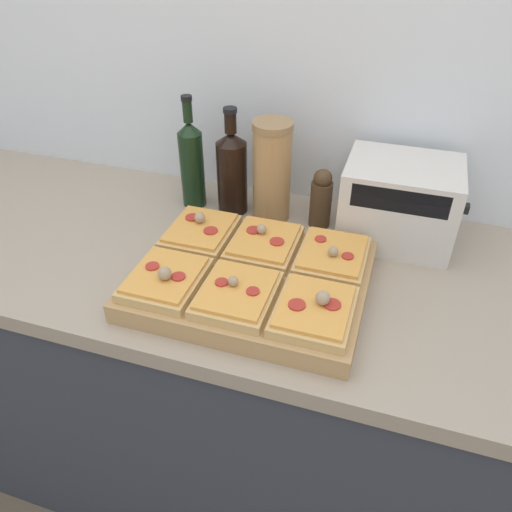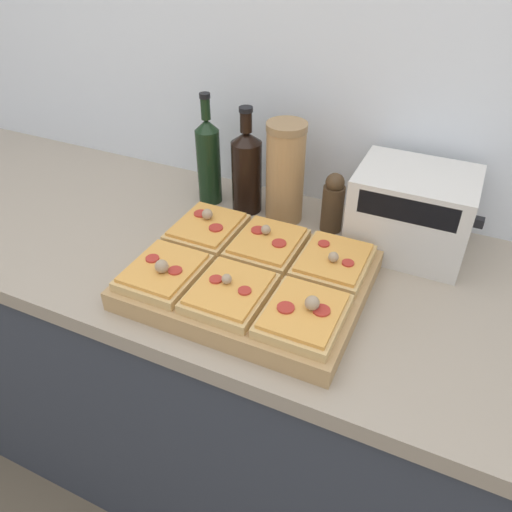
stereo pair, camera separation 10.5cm
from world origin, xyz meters
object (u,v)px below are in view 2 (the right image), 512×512
(wine_bottle, at_px, (247,170))
(toaster_oven, at_px, (411,212))
(grain_jar_tall, at_px, (286,173))
(pepper_mill, at_px, (333,203))
(olive_oil_bottle, at_px, (209,160))
(cutting_board, at_px, (250,280))

(wine_bottle, height_order, toaster_oven, wine_bottle)
(grain_jar_tall, bearing_deg, wine_bottle, 180.00)
(pepper_mill, bearing_deg, wine_bottle, 180.00)
(grain_jar_tall, bearing_deg, toaster_oven, -0.16)
(grain_jar_tall, xyz_separation_m, pepper_mill, (0.12, 0.00, -0.05))
(olive_oil_bottle, distance_m, wine_bottle, 0.11)
(cutting_board, relative_size, toaster_oven, 1.69)
(olive_oil_bottle, xyz_separation_m, grain_jar_tall, (0.22, 0.00, 0.01))
(pepper_mill, distance_m, toaster_oven, 0.19)
(wine_bottle, distance_m, pepper_mill, 0.24)
(wine_bottle, xyz_separation_m, pepper_mill, (0.23, 0.00, -0.04))
(cutting_board, bearing_deg, pepper_mill, 74.03)
(cutting_board, bearing_deg, olive_oil_bottle, 131.44)
(wine_bottle, bearing_deg, cutting_board, -63.10)
(olive_oil_bottle, bearing_deg, toaster_oven, -0.09)
(olive_oil_bottle, xyz_separation_m, wine_bottle, (0.11, 0.00, -0.01))
(wine_bottle, height_order, pepper_mill, wine_bottle)
(olive_oil_bottle, height_order, toaster_oven, olive_oil_bottle)
(olive_oil_bottle, bearing_deg, grain_jar_tall, 0.00)
(wine_bottle, bearing_deg, toaster_oven, -0.12)
(cutting_board, xyz_separation_m, pepper_mill, (0.08, 0.29, 0.05))
(grain_jar_tall, height_order, toaster_oven, grain_jar_tall)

